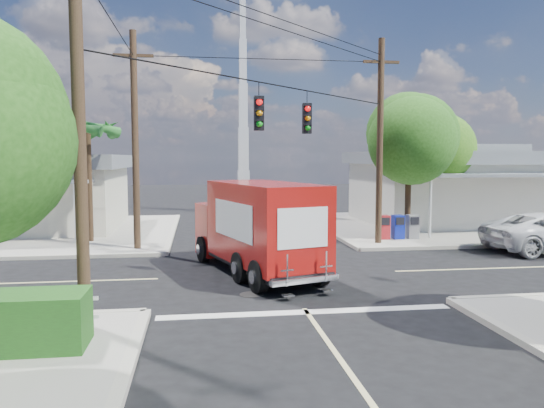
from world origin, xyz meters
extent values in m
plane|color=black|center=(0.00, 0.00, 0.00)|extent=(120.00, 120.00, 0.00)
cube|color=#A8A297|center=(11.00, 11.00, 0.07)|extent=(14.00, 14.00, 0.14)
cube|color=#B2AD9E|center=(4.00, 11.00, 0.07)|extent=(0.25, 14.00, 0.14)
cube|color=#B2AD9E|center=(11.00, 4.00, 0.07)|extent=(14.00, 0.25, 0.14)
cube|color=#A8A297|center=(-11.00, 11.00, 0.07)|extent=(14.00, 14.00, 0.14)
cube|color=#B2AD9E|center=(-4.00, 11.00, 0.07)|extent=(0.25, 14.00, 0.14)
cube|color=beige|center=(0.00, 10.00, 0.01)|extent=(0.12, 12.00, 0.01)
cube|color=silver|center=(0.00, -4.30, 0.01)|extent=(7.50, 0.40, 0.01)
cube|color=silver|center=(12.50, 12.00, 1.84)|extent=(11.00, 8.00, 3.40)
cube|color=gray|center=(12.50, 12.00, 3.89)|extent=(11.80, 8.80, 0.70)
cube|color=gray|center=(12.50, 12.00, 4.39)|extent=(6.05, 4.40, 0.50)
cube|color=gray|center=(12.50, 7.10, 3.04)|extent=(9.90, 1.80, 0.15)
cylinder|color=silver|center=(8.10, 6.30, 1.59)|extent=(0.12, 0.12, 2.90)
cube|color=beige|center=(-12.00, 12.50, 1.74)|extent=(10.00, 8.00, 3.20)
cube|color=gray|center=(-12.00, 12.50, 3.69)|extent=(10.80, 8.80, 0.70)
cube|color=gray|center=(-12.00, 12.50, 4.19)|extent=(5.50, 4.40, 0.50)
cylinder|color=silver|center=(-8.00, 6.80, 1.49)|extent=(0.12, 0.12, 2.70)
cube|color=silver|center=(0.50, 20.00, 1.50)|extent=(0.80, 0.80, 3.00)
cube|color=silver|center=(0.50, 20.00, 4.50)|extent=(0.70, 0.70, 3.00)
cube|color=silver|center=(0.50, 20.00, 7.50)|extent=(0.60, 0.60, 3.00)
cube|color=silver|center=(0.50, 20.00, 10.50)|extent=(0.50, 0.50, 3.00)
cube|color=silver|center=(0.50, 20.00, 13.50)|extent=(0.40, 0.40, 3.00)
cylinder|color=#422D1C|center=(7.20, 6.80, 2.19)|extent=(0.28, 0.28, 4.10)
sphere|color=#1E4D12|center=(7.20, 6.80, 4.75)|extent=(4.10, 4.10, 4.10)
sphere|color=#1E4D12|center=(6.80, 7.00, 5.00)|extent=(3.33, 3.33, 3.33)
sphere|color=#1E4D12|center=(7.55, 6.50, 4.62)|extent=(3.58, 3.58, 3.58)
cylinder|color=#422D1C|center=(9.80, 9.00, 1.93)|extent=(0.28, 0.28, 3.58)
sphere|color=#2C6916|center=(9.80, 9.00, 4.17)|extent=(3.58, 3.58, 3.58)
sphere|color=#2C6916|center=(9.40, 9.20, 4.40)|extent=(2.91, 2.91, 2.91)
sphere|color=#2C6916|center=(10.15, 8.70, 4.06)|extent=(3.14, 3.14, 3.14)
cylinder|color=#422D1C|center=(-7.50, 7.50, 2.64)|extent=(0.24, 0.24, 5.00)
cone|color=#236625|center=(-6.60, 7.50, 5.24)|extent=(0.50, 2.06, 0.98)
cone|color=#236625|center=(-6.94, 8.20, 5.24)|extent=(1.92, 1.68, 0.98)
cone|color=#236625|center=(-7.70, 8.38, 5.24)|extent=(2.12, 0.95, 0.98)
cone|color=#236625|center=(-8.31, 7.89, 5.24)|extent=(1.34, 2.07, 0.98)
cone|color=#236625|center=(-8.31, 7.11, 5.24)|extent=(1.34, 2.07, 0.98)
cone|color=#236625|center=(-7.70, 6.62, 5.24)|extent=(2.12, 0.95, 0.98)
cone|color=#236625|center=(-6.94, 6.80, 5.24)|extent=(1.92, 1.68, 0.98)
cylinder|color=#422D1C|center=(-9.50, 9.00, 2.44)|extent=(0.24, 0.24, 4.60)
cone|color=#236625|center=(-8.60, 9.00, 4.84)|extent=(0.50, 2.06, 0.98)
cone|color=#236625|center=(-8.94, 9.70, 4.84)|extent=(1.92, 1.68, 0.98)
cone|color=#236625|center=(-9.70, 9.88, 4.84)|extent=(2.12, 0.95, 0.98)
cone|color=#236625|center=(-10.31, 9.39, 4.84)|extent=(1.34, 2.07, 0.98)
cone|color=#236625|center=(-10.31, 8.61, 4.84)|extent=(1.34, 2.07, 0.98)
cone|color=#236625|center=(-9.70, 8.12, 4.84)|extent=(2.12, 0.95, 0.98)
cone|color=#236625|center=(-8.94, 8.30, 4.84)|extent=(1.92, 1.68, 0.98)
cylinder|color=#473321|center=(-5.20, -5.20, 4.50)|extent=(0.28, 0.28, 9.00)
cylinder|color=#473321|center=(5.20, 5.20, 4.50)|extent=(0.28, 0.28, 9.00)
cube|color=#473321|center=(5.20, 5.20, 8.00)|extent=(1.60, 0.12, 0.12)
cylinder|color=#473321|center=(-5.20, 5.20, 4.50)|extent=(0.28, 0.28, 9.00)
cube|color=#473321|center=(-5.20, 5.20, 8.00)|extent=(1.60, 0.12, 0.12)
cylinder|color=black|center=(0.00, 0.00, 6.20)|extent=(10.43, 10.43, 0.04)
cube|color=black|center=(-0.80, -0.80, 5.25)|extent=(0.30, 0.24, 1.05)
sphere|color=red|center=(-0.80, -0.94, 5.58)|extent=(0.20, 0.20, 0.20)
cube|color=black|center=(1.10, 1.10, 5.25)|extent=(0.30, 0.24, 1.05)
sphere|color=red|center=(1.10, 0.96, 5.58)|extent=(0.20, 0.20, 0.20)
cube|color=silver|center=(-5.00, -5.60, 0.64)|extent=(0.09, 0.06, 1.00)
cube|color=#AD1C22|center=(5.80, 6.20, 0.69)|extent=(0.50, 0.50, 1.10)
cube|color=#0F1E94|center=(6.50, 6.20, 0.69)|extent=(0.50, 0.50, 1.10)
cube|color=slate|center=(7.20, 6.20, 0.69)|extent=(0.50, 0.50, 1.10)
cube|color=black|center=(-0.78, 0.48, 0.48)|extent=(3.97, 7.16, 0.22)
cube|color=#A21210|center=(-1.58, 3.05, 1.19)|extent=(2.46, 2.06, 1.94)
cube|color=black|center=(-1.76, 3.63, 1.54)|extent=(1.83, 0.76, 0.84)
cube|color=silver|center=(-1.81, 3.80, 0.57)|extent=(1.97, 0.70, 0.31)
cube|color=#A21210|center=(-0.55, -0.28, 1.81)|extent=(3.61, 5.53, 2.55)
cube|color=white|center=(0.52, 0.05, 1.94)|extent=(0.95, 3.03, 1.15)
cube|color=white|center=(-1.62, -0.61, 1.94)|extent=(0.95, 3.03, 1.15)
cube|color=white|center=(0.21, -2.74, 1.94)|extent=(1.52, 0.49, 1.15)
cube|color=silver|center=(0.24, -2.85, 0.48)|extent=(2.08, 0.83, 0.16)
cube|color=silver|center=(-0.31, -3.14, 0.84)|extent=(0.39, 0.17, 0.88)
cube|color=silver|center=(0.87, -2.77, 0.84)|extent=(0.39, 0.17, 0.88)
cylinder|color=black|center=(-2.51, 2.62, 0.48)|extent=(0.56, 1.01, 0.97)
cylinder|color=black|center=(-0.57, 3.22, 0.48)|extent=(0.56, 1.01, 0.97)
cylinder|color=black|center=(-1.00, -2.26, 0.48)|extent=(0.56, 1.01, 0.97)
cylinder|color=black|center=(0.94, -1.66, 0.48)|extent=(0.56, 1.01, 0.97)
camera|label=1|loc=(-2.69, -17.14, 3.89)|focal=35.00mm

